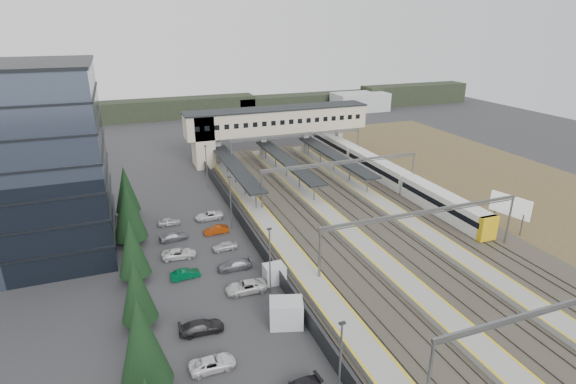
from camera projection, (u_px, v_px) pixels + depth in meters
name	position (u px, v px, depth m)	size (l,w,h in m)	color
ground	(308.00, 249.00, 60.26)	(220.00, 220.00, 0.00)	#2B2B2D
conifer_row	(133.00, 260.00, 47.93)	(4.42, 49.82, 9.50)	black
car_park	(219.00, 289.00, 50.23)	(10.63, 44.50, 1.29)	#A5A6AB
lampposts	(247.00, 225.00, 57.18)	(0.50, 53.25, 8.07)	slate
fence	(251.00, 235.00, 62.14)	(0.08, 90.00, 2.00)	#26282B
relay_cabin_near	(286.00, 313.00, 44.92)	(3.89, 3.32, 2.76)	#AAADAF
relay_cabin_far	(274.00, 274.00, 52.44)	(2.42, 2.02, 2.19)	#AAADAF
rail_corridor	(352.00, 222.00, 67.59)	(34.00, 90.00, 0.92)	#332E26
canopies	(287.00, 161.00, 84.76)	(23.10, 30.00, 3.28)	black
footbridge	(265.00, 124.00, 96.66)	(40.40, 6.40, 11.20)	#B5A98D
gantries	(377.00, 189.00, 64.67)	(28.40, 62.28, 7.17)	slate
train	(379.00, 169.00, 86.51)	(2.78, 58.10, 3.50)	silver
billboard	(510.00, 207.00, 65.06)	(1.84, 5.89, 5.19)	slate
scrub_east	(531.00, 194.00, 79.38)	(34.00, 120.00, 0.06)	#4A4526
treeline_far	(265.00, 104.00, 147.68)	(170.00, 19.00, 7.00)	black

